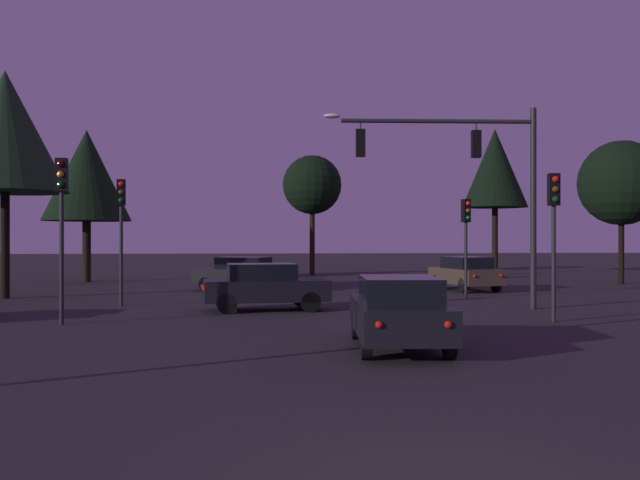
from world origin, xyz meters
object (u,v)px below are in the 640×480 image
at_px(traffic_light_far_side, 61,207).
at_px(car_parked_lot, 241,273).
at_px(traffic_light_median, 554,216).
at_px(car_far_lane, 466,273).
at_px(tree_left_far, 312,185).
at_px(car_crossing_left, 265,286).
at_px(tree_right_cluster, 621,183).
at_px(traffic_light_corner_right, 466,228).
at_px(tree_lot_edge, 5,132).
at_px(car_nearside_lane, 399,311).
at_px(tree_behind_sign, 87,176).
at_px(tree_center_horizon, 495,169).
at_px(traffic_signal_mast_arm, 472,167).
at_px(traffic_light_corner_left, 121,216).

bearing_deg(traffic_light_far_side, car_parked_lot, 68.59).
height_order(traffic_light_median, car_parked_lot, traffic_light_median).
xyz_separation_m(car_far_lane, tree_left_far, (-5.75, 14.03, 4.97)).
height_order(car_crossing_left, tree_right_cluster, tree_right_cluster).
xyz_separation_m(traffic_light_corner_right, traffic_light_median, (0.11, -7.78, 0.19)).
bearing_deg(tree_lot_edge, car_nearside_lane, -47.55).
height_order(traffic_light_far_side, car_parked_lot, traffic_light_far_side).
height_order(tree_right_cluster, tree_lot_edge, tree_lot_edge).
distance_m(car_nearside_lane, tree_right_cluster, 25.91).
relative_size(car_far_lane, tree_left_far, 0.57).
height_order(tree_behind_sign, tree_left_far, tree_behind_sign).
xyz_separation_m(tree_right_cluster, tree_lot_edge, (-28.52, -6.18, 1.30)).
relative_size(traffic_light_far_side, tree_lot_edge, 0.51).
relative_size(tree_center_horizon, tree_right_cluster, 1.29).
xyz_separation_m(traffic_light_corner_right, tree_right_cluster, (10.64, 7.90, 2.44)).
bearing_deg(tree_behind_sign, traffic_signal_mast_arm, -45.67).
height_order(traffic_signal_mast_arm, traffic_light_corner_right, traffic_signal_mast_arm).
bearing_deg(tree_right_cluster, tree_left_far, 145.58).
height_order(car_nearside_lane, car_crossing_left, same).
relative_size(traffic_light_corner_left, car_far_lane, 1.00).
bearing_deg(car_parked_lot, tree_behind_sign, 138.02).
relative_size(traffic_light_median, tree_left_far, 0.54).
xyz_separation_m(car_crossing_left, tree_behind_sign, (-9.31, 16.19, 4.94)).
relative_size(traffic_light_corner_left, traffic_light_corner_right, 1.13).
bearing_deg(car_far_lane, car_nearside_lane, -111.68).
height_order(car_nearside_lane, tree_left_far, tree_left_far).
distance_m(traffic_light_corner_right, tree_behind_sign, 21.37).
distance_m(traffic_signal_mast_arm, car_far_lane, 9.53).
bearing_deg(traffic_light_median, tree_behind_sign, 130.72).
bearing_deg(car_crossing_left, traffic_light_corner_left, 158.02).
bearing_deg(traffic_light_far_side, traffic_light_corner_right, 27.88).
bearing_deg(tree_center_horizon, car_parked_lot, -140.64).
relative_size(traffic_light_corner_left, tree_lot_edge, 0.49).
relative_size(car_crossing_left, tree_right_cluster, 0.57).
bearing_deg(tree_right_cluster, tree_lot_edge, -167.78).
relative_size(traffic_light_far_side, tree_right_cluster, 0.61).
relative_size(traffic_light_far_side, car_parked_lot, 1.04).
distance_m(traffic_signal_mast_arm, car_parked_lot, 12.38).
distance_m(traffic_light_median, car_parked_lot, 15.52).
distance_m(traffic_light_median, tree_center_horizon, 27.28).
xyz_separation_m(car_crossing_left, tree_lot_edge, (-9.99, 5.59, 5.71)).
bearing_deg(tree_behind_sign, traffic_light_median, -49.28).
height_order(traffic_light_corner_right, car_crossing_left, traffic_light_corner_right).
bearing_deg(traffic_light_corner_right, tree_center_horizon, 67.41).
bearing_deg(car_parked_lot, tree_center_horizon, 39.36).
xyz_separation_m(car_crossing_left, car_parked_lot, (-0.90, 8.62, -0.00)).
height_order(traffic_light_corner_right, tree_behind_sign, tree_behind_sign).
height_order(traffic_light_corner_right, car_parked_lot, traffic_light_corner_right).
height_order(car_nearside_lane, tree_center_horizon, tree_center_horizon).
distance_m(traffic_light_median, tree_left_far, 26.58).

